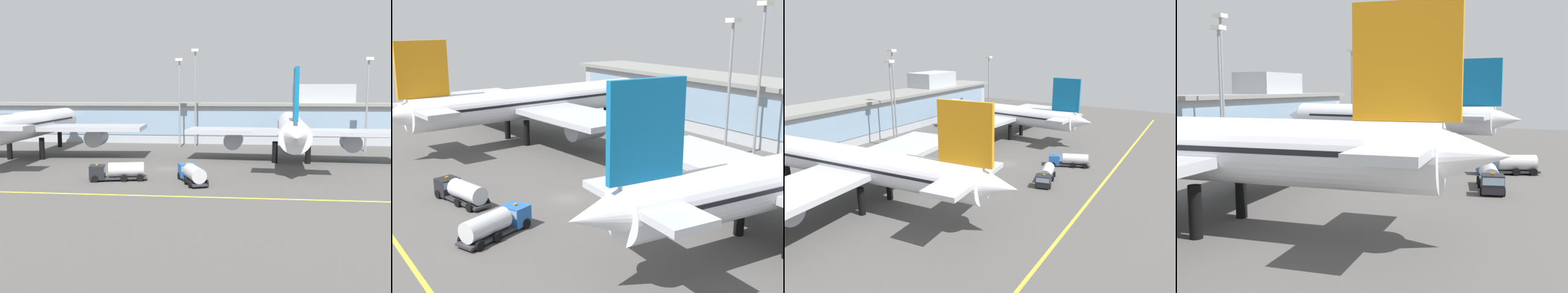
{
  "view_description": "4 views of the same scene",
  "coord_description": "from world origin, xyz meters",
  "views": [
    {
      "loc": [
        13.91,
        -79.75,
        13.72
      ],
      "look_at": [
        4.44,
        4.42,
        3.7
      ],
      "focal_mm": 40.59,
      "sensor_mm": 36.0,
      "label": 1
    },
    {
      "loc": [
        54.01,
        -32.48,
        22.78
      ],
      "look_at": [
        -5.84,
        7.0,
        4.79
      ],
      "focal_mm": 47.2,
      "sensor_mm": 36.0,
      "label": 2
    },
    {
      "loc": [
        -72.73,
        -37.13,
        27.05
      ],
      "look_at": [
        -8.86,
        1.93,
        5.99
      ],
      "focal_mm": 34.1,
      "sensor_mm": 36.0,
      "label": 3
    },
    {
      "loc": [
        -66.04,
        -20.73,
        12.66
      ],
      "look_at": [
        -5.25,
        4.46,
        4.6
      ],
      "focal_mm": 43.74,
      "sensor_mm": 36.0,
      "label": 4
    }
  ],
  "objects": [
    {
      "name": "apron_light_mast_east",
      "position": [
        0.92,
        35.2,
        16.4
      ],
      "size": [
        1.8,
        1.8,
        25.34
      ],
      "color": "gray",
      "rests_on": "ground"
    },
    {
      "name": "baggage_tug_near",
      "position": [
        5.73,
        -12.31,
        1.51
      ],
      "size": [
        5.7,
        9.3,
        2.9
      ],
      "rotation": [
        0.0,
        0.0,
        1.95
      ],
      "color": "black",
      "rests_on": "ground"
    },
    {
      "name": "apron_light_mast_west",
      "position": [
        -2.84,
        32.54,
        14.99
      ],
      "size": [
        1.8,
        1.8,
        22.78
      ],
      "color": "gray",
      "rests_on": "ground"
    },
    {
      "name": "fuel_tanker_truck",
      "position": [
        -6.51,
        -11.99,
        1.51
      ],
      "size": [
        9.36,
        4.68,
        2.9
      ],
      "rotation": [
        0.0,
        0.0,
        3.37
      ],
      "color": "black",
      "rests_on": "ground"
    },
    {
      "name": "ground_plane",
      "position": [
        0.0,
        0.0,
        0.0
      ],
      "size": [
        180.0,
        180.0,
        0.0
      ],
      "primitive_type": "plane",
      "color": "#514F4C"
    },
    {
      "name": "airliner_near_left",
      "position": [
        -32.5,
        11.73,
        7.05
      ],
      "size": [
        49.94,
        57.88,
        19.32
      ],
      "rotation": [
        0.0,
        0.0,
        1.66
      ],
      "color": "black",
      "rests_on": "ground"
    }
  ]
}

